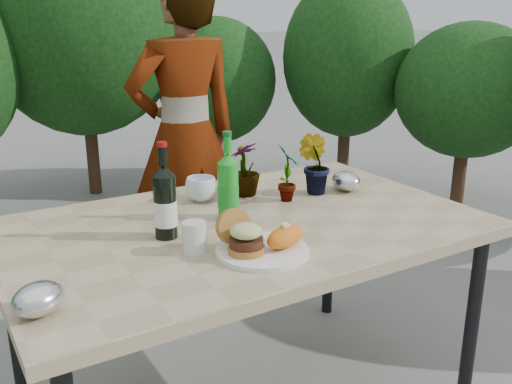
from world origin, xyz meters
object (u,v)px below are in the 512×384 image
patio_table (244,238)px  dinner_plate (262,251)px  person (185,137)px  wine_bottle (165,203)px

patio_table → dinner_plate: bearing=-108.5°
dinner_plate → person: size_ratio=0.17×
wine_bottle → dinner_plate: bearing=-53.2°
person → patio_table: bearing=76.0°
patio_table → dinner_plate: 0.28m
dinner_plate → wine_bottle: (-0.19, 0.27, 0.11)m
dinner_plate → wine_bottle: bearing=125.6°
patio_table → person: bearing=76.2°
wine_bottle → person: person is taller
wine_bottle → person: bearing=63.8°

